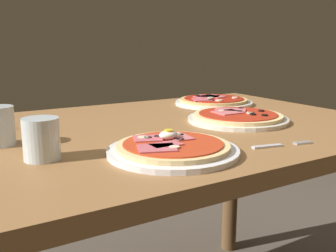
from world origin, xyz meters
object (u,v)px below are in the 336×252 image
at_px(pizza_across_left, 214,101).
at_px(water_glass_far, 42,141).
at_px(pizza_foreground, 173,148).
at_px(dining_table, 174,160).
at_px(pizza_across_right, 238,117).
at_px(fork, 278,145).

xyz_separation_m(pizza_across_left, water_glass_far, (-0.74, -0.39, 0.03)).
height_order(pizza_foreground, water_glass_far, water_glass_far).
bearing_deg(pizza_across_left, dining_table, -144.40).
height_order(dining_table, pizza_across_left, pizza_across_left).
xyz_separation_m(pizza_across_right, water_glass_far, (-0.60, -0.09, 0.03)).
xyz_separation_m(pizza_foreground, pizza_across_left, (0.49, 0.49, -0.00)).
bearing_deg(dining_table, water_glass_far, -159.59).
bearing_deg(pizza_foreground, fork, -17.17).
bearing_deg(pizza_across_right, pizza_across_left, 65.26).
bearing_deg(pizza_foreground, water_glass_far, 157.48).
height_order(dining_table, fork, fork).
xyz_separation_m(water_glass_far, fork, (0.49, -0.18, -0.04)).
bearing_deg(water_glass_far, pizza_foreground, -22.52).
bearing_deg(fork, pizza_foreground, 162.83).
bearing_deg(fork, dining_table, 103.07).
bearing_deg(pizza_across_left, fork, -113.67).
relative_size(water_glass_far, fork, 0.55).
bearing_deg(dining_table, pizza_across_left, 35.60).
relative_size(dining_table, water_glass_far, 14.25).
bearing_deg(pizza_across_right, water_glass_far, -171.43).
height_order(pizza_foreground, pizza_across_right, pizza_foreground).
relative_size(pizza_across_right, fork, 1.93).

